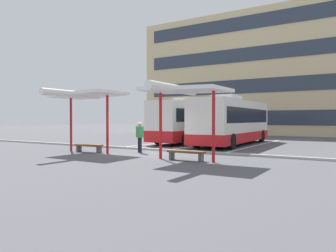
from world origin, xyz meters
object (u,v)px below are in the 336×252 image
Objects in this scene: coach_bus_0 at (196,122)px; waiting_shelter_0 at (85,96)px; bench_1 at (186,153)px; bench_0 at (89,146)px; waiting_shelter_1 at (183,92)px; waiting_passenger_0 at (140,135)px; coach_bus_1 at (233,122)px.

coach_bus_0 is 10.98m from waiting_shelter_0.
bench_1 is (6.51, -0.11, -2.83)m from waiting_shelter_0.
bench_0 is 6.52m from bench_1.
waiting_shelter_1 reaches higher than waiting_passenger_0.
coach_bus_1 is 6.12× the size of bench_1.
coach_bus_0 is 6.31× the size of waiting_passenger_0.
waiting_shelter_0 reaches higher than bench_1.
coach_bus_1 is at bearing 98.08° from waiting_shelter_1.
waiting_shelter_1 is at bearing -90.00° from bench_1.
coach_bus_1 is 10.92m from bench_0.
coach_bus_1 reaches higher than bench_1.
waiting_shelter_0 is 2.47× the size of bench_1.
bench_1 is (6.51, -0.40, 0.00)m from bench_0.
coach_bus_1 is 2.64× the size of waiting_shelter_1.
coach_bus_0 is 12.00m from bench_1.
bench_0 is 7.10m from waiting_shelter_1.
bench_1 is 1.05× the size of waiting_passenger_0.
waiting_shelter_0 is at bearing -98.35° from coach_bus_0.
coach_bus_0 is 9.22m from waiting_passenger_0.
coach_bus_0 is at bearing 96.50° from waiting_passenger_0.
waiting_shelter_1 is 4.86m from waiting_passenger_0.
waiting_shelter_1 is (6.51, -0.68, 2.76)m from bench_0.
coach_bus_0 is 6.02× the size of bench_1.
coach_bus_1 is at bearing 98.30° from bench_1.
coach_bus_1 is 2.47× the size of waiting_shelter_0.
bench_1 is at bearing 90.00° from waiting_shelter_1.
bench_0 is at bearing -117.81° from coach_bus_1.
coach_bus_1 reaches higher than waiting_shelter_1.
bench_0 is at bearing -153.06° from waiting_passenger_0.
coach_bus_0 reaches higher than bench_1.
coach_bus_0 reaches higher than waiting_shelter_0.
waiting_shelter_1 is at bearing -5.96° from bench_0.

